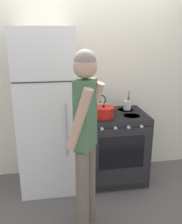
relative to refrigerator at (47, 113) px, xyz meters
The scene contains 8 objects.
ground_plane 1.13m from the refrigerator, 30.80° to the left, with size 14.00×14.00×0.00m, color #5B5654.
wall_back 0.71m from the refrigerator, 33.16° to the left, with size 10.00×0.06×2.55m.
refrigerator is the anchor object (origin of this frame).
stove_range 0.96m from the refrigerator, ahead, with size 0.76×0.65×0.89m.
dutch_oven_pot 0.66m from the refrigerator, ahead, with size 0.29×0.25×0.15m.
tea_kettle 0.68m from the refrigerator, 11.01° to the left, with size 0.22×0.18×0.21m.
utensil_jar 1.02m from the refrigerator, ahead, with size 0.10×0.10×0.24m.
person 0.85m from the refrigerator, 65.96° to the right, with size 0.39×0.42×1.71m.
Camera 1 is at (-0.46, -3.12, 1.83)m, focal length 40.00 mm.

